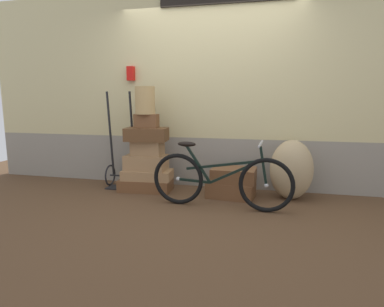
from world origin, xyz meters
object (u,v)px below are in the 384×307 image
object	(u,v)px
suitcase_3	(147,148)
suitcase_4	(147,134)
bicycle	(220,180)
suitcase_2	(146,163)
suitcase_1	(148,175)
suitcase_7	(234,175)
suitcase_0	(146,185)
suitcase_5	(146,121)
suitcase_6	(231,189)
luggage_trolley	(122,166)
burlap_sack	(291,170)
wicker_basket	(145,100)

from	to	relation	value
suitcase_3	suitcase_4	size ratio (longest dim) A/B	0.74
bicycle	suitcase_2	bearing A→B (deg)	155.45
suitcase_2	suitcase_4	xyz separation A→B (m)	(0.03, -0.04, 0.39)
suitcase_1	suitcase_4	world-z (taller)	suitcase_4
suitcase_7	suitcase_1	bearing A→B (deg)	-177.82
suitcase_3	bicycle	distance (m)	1.21
suitcase_2	suitcase_4	world-z (taller)	suitcase_4
suitcase_0	suitcase_5	xyz separation A→B (m)	(0.03, -0.00, 0.88)
suitcase_7	bicycle	size ratio (longest dim) A/B	0.33
suitcase_5	suitcase_6	bearing A→B (deg)	-4.65
suitcase_1	suitcase_7	distance (m)	1.19
suitcase_1	suitcase_4	distance (m)	0.56
suitcase_4	luggage_trolley	distance (m)	0.67
burlap_sack	bicycle	bearing A→B (deg)	-145.88
suitcase_6	bicycle	world-z (taller)	bicycle
suitcase_2	luggage_trolley	distance (m)	0.43
bicycle	suitcase_3	bearing A→B (deg)	155.23
suitcase_5	wicker_basket	distance (m)	0.27
suitcase_1	burlap_sack	world-z (taller)	burlap_sack
wicker_basket	burlap_sack	xyz separation A→B (m)	(1.91, 0.07, -0.86)
wicker_basket	luggage_trolley	bearing A→B (deg)	164.07
suitcase_4	suitcase_3	bearing A→B (deg)	90.97
suitcase_7	bicycle	xyz separation A→B (m)	(-0.11, -0.47, 0.04)
suitcase_4	suitcase_1	bearing A→B (deg)	104.54
suitcase_1	suitcase_4	size ratio (longest dim) A/B	1.20
suitcase_2	burlap_sack	size ratio (longest dim) A/B	0.74
suitcase_7	wicker_basket	size ratio (longest dim) A/B	1.52
suitcase_3	suitcase_5	distance (m)	0.37
suitcase_1	suitcase_7	xyz separation A→B (m)	(1.19, -0.02, 0.06)
suitcase_6	suitcase_7	world-z (taller)	suitcase_7
suitcase_7	suitcase_2	bearing A→B (deg)	-178.28
suitcase_3	wicker_basket	size ratio (longest dim) A/B	1.15
wicker_basket	suitcase_1	bearing A→B (deg)	39.89
suitcase_3	suitcase_6	size ratio (longest dim) A/B	0.71
suitcase_0	luggage_trolley	xyz separation A→B (m)	(-0.40, 0.12, 0.22)
suitcase_2	bicycle	world-z (taller)	bicycle
suitcase_0	wicker_basket	distance (m)	1.16
suitcase_1	suitcase_6	world-z (taller)	suitcase_1
wicker_basket	burlap_sack	distance (m)	2.10
suitcase_3	suitcase_6	distance (m)	1.25
suitcase_0	wicker_basket	size ratio (longest dim) A/B	1.94
suitcase_0	luggage_trolley	size ratio (longest dim) A/B	0.52
suitcase_1	suitcase_2	bearing A→B (deg)	148.30
suitcase_0	suitcase_7	distance (m)	1.23
suitcase_7	suitcase_3	bearing A→B (deg)	-177.97
suitcase_3	burlap_sack	xyz separation A→B (m)	(1.89, 0.06, -0.22)
suitcase_4	suitcase_7	xyz separation A→B (m)	(1.18, 0.01, -0.50)
suitcase_3	suitcase_4	distance (m)	0.19
suitcase_5	luggage_trolley	distance (m)	0.80
suitcase_5	burlap_sack	size ratio (longest dim) A/B	0.41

